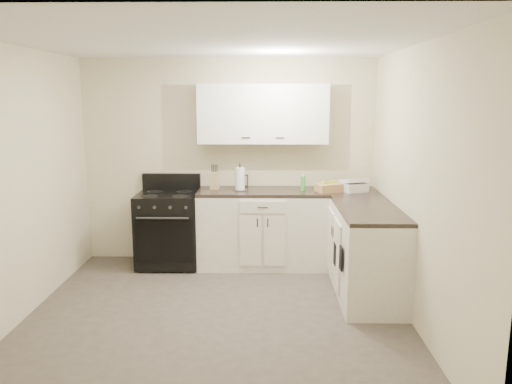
{
  "coord_description": "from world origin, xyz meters",
  "views": [
    {
      "loc": [
        0.44,
        -4.37,
        2.04
      ],
      "look_at": [
        0.35,
        0.85,
        1.04
      ],
      "focal_mm": 35.0,
      "sensor_mm": 36.0,
      "label": 1
    }
  ],
  "objects_px": {
    "knife_block": "(215,181)",
    "wicker_basket": "(329,188)",
    "paper_towel": "(240,179)",
    "countertop_grill": "(354,187)",
    "stove": "(169,229)"
  },
  "relations": [
    {
      "from": "stove",
      "to": "countertop_grill",
      "type": "xyz_separation_m",
      "value": [
        2.22,
        -0.02,
        0.53
      ]
    },
    {
      "from": "paper_towel",
      "to": "wicker_basket",
      "type": "xyz_separation_m",
      "value": [
        1.05,
        -0.07,
        -0.09
      ]
    },
    {
      "from": "stove",
      "to": "knife_block",
      "type": "bearing_deg",
      "value": 7.24
    },
    {
      "from": "wicker_basket",
      "to": "knife_block",
      "type": "bearing_deg",
      "value": 174.49
    },
    {
      "from": "knife_block",
      "to": "paper_towel",
      "type": "height_order",
      "value": "paper_towel"
    },
    {
      "from": "countertop_grill",
      "to": "stove",
      "type": "bearing_deg",
      "value": 158.05
    },
    {
      "from": "stove",
      "to": "countertop_grill",
      "type": "bearing_deg",
      "value": -0.64
    },
    {
      "from": "wicker_basket",
      "to": "countertop_grill",
      "type": "distance_m",
      "value": 0.3
    },
    {
      "from": "knife_block",
      "to": "paper_towel",
      "type": "bearing_deg",
      "value": -0.96
    },
    {
      "from": "stove",
      "to": "wicker_basket",
      "type": "xyz_separation_m",
      "value": [
        1.92,
        -0.06,
        0.53
      ]
    },
    {
      "from": "paper_towel",
      "to": "countertop_grill",
      "type": "relative_size",
      "value": 1.01
    },
    {
      "from": "stove",
      "to": "wicker_basket",
      "type": "bearing_deg",
      "value": -1.77
    },
    {
      "from": "knife_block",
      "to": "wicker_basket",
      "type": "bearing_deg",
      "value": 5.54
    },
    {
      "from": "stove",
      "to": "paper_towel",
      "type": "bearing_deg",
      "value": 0.4
    },
    {
      "from": "knife_block",
      "to": "countertop_grill",
      "type": "height_order",
      "value": "knife_block"
    }
  ]
}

